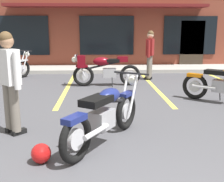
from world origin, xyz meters
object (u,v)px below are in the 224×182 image
at_px(motorcycle_foreground_classic, 106,114).
at_px(motorcycle_green_cafe_racer, 6,67).
at_px(person_in_black_shirt, 150,52).
at_px(person_in_shorts_foreground, 9,77).
at_px(helmet_on_pavement, 41,153).
at_px(motorcycle_black_cruiser, 103,69).

relative_size(motorcycle_foreground_classic, motorcycle_green_cafe_racer, 1.02).
bearing_deg(motorcycle_foreground_classic, motorcycle_green_cafe_racer, 120.63).
height_order(motorcycle_foreground_classic, person_in_black_shirt, person_in_black_shirt).
xyz_separation_m(motorcycle_foreground_classic, person_in_shorts_foreground, (-1.53, 0.46, 0.49)).
distance_m(motorcycle_foreground_classic, helmet_on_pavement, 1.10).
relative_size(motorcycle_green_cafe_racer, person_in_shorts_foreground, 1.09).
distance_m(motorcycle_black_cruiser, person_in_black_shirt, 1.98).
height_order(motorcycle_foreground_classic, helmet_on_pavement, motorcycle_foreground_classic).
distance_m(motorcycle_black_cruiser, helmet_on_pavement, 5.14).
height_order(motorcycle_green_cafe_racer, helmet_on_pavement, motorcycle_green_cafe_racer).
distance_m(motorcycle_foreground_classic, motorcycle_green_cafe_racer, 6.40).
relative_size(motorcycle_green_cafe_racer, person_in_black_shirt, 1.09).
bearing_deg(person_in_shorts_foreground, person_in_black_shirt, 57.60).
bearing_deg(helmet_on_pavement, person_in_black_shirt, 67.66).
bearing_deg(person_in_black_shirt, motorcycle_black_cruiser, -147.13).
bearing_deg(helmet_on_pavement, person_in_shorts_foreground, 122.08).
height_order(person_in_black_shirt, helmet_on_pavement, person_in_black_shirt).
xyz_separation_m(motorcycle_black_cruiser, helmet_on_pavement, (-0.88, -5.05, -0.40)).
distance_m(person_in_black_shirt, helmet_on_pavement, 6.64).
bearing_deg(helmet_on_pavement, motorcycle_foreground_classic, 35.98).
height_order(person_in_black_shirt, person_in_shorts_foreground, same).
bearing_deg(person_in_shorts_foreground, helmet_on_pavement, -57.92).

